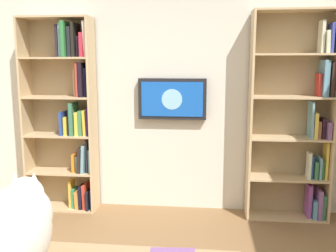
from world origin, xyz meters
TOP-DOWN VIEW (x-y plane):
  - wall_back at (0.00, -2.23)m, footprint 4.52×0.06m
  - bookshelf_left at (-1.28, -2.07)m, footprint 0.81×0.28m
  - bookshelf_right at (1.10, -2.06)m, footprint 0.75×0.28m
  - wall_mounted_tv at (-0.00, -2.15)m, footprint 0.72×0.07m
  - cat at (0.37, 0.51)m, footprint 0.31×0.67m

SIDE VIEW (x-z plane):
  - cat at x=0.37m, z-range 0.77..1.15m
  - bookshelf_left at x=-1.28m, z-range -0.04..2.05m
  - bookshelf_right at x=1.10m, z-range 0.02..2.08m
  - wall_mounted_tv at x=0.00m, z-range 1.00..1.43m
  - wall_back at x=0.00m, z-range 0.00..2.70m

